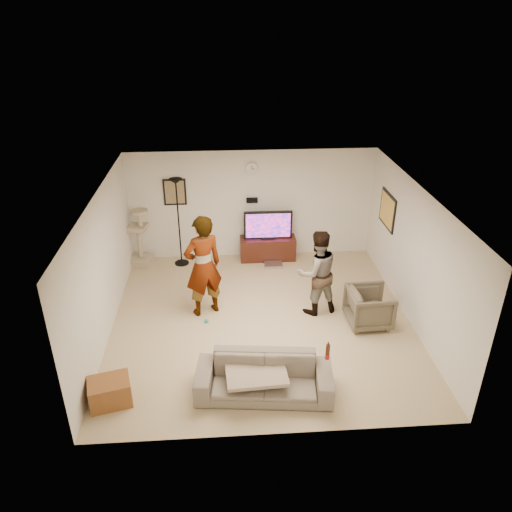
{
  "coord_description": "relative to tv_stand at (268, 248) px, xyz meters",
  "views": [
    {
      "loc": [
        -0.65,
        -7.64,
        5.28
      ],
      "look_at": [
        -0.09,
        0.2,
        1.25
      ],
      "focal_mm": 34.57,
      "sensor_mm": 36.0,
      "label": 1
    }
  ],
  "objects": [
    {
      "name": "tv",
      "position": [
        0.0,
        0.0,
        0.59
      ],
      "size": [
        1.09,
        0.08,
        0.65
      ],
      "primitive_type": "cube",
      "color": "black",
      "rests_on": "tv_stand"
    },
    {
      "name": "toy_ball",
      "position": [
        -1.37,
        -2.51,
        -0.22
      ],
      "size": [
        0.08,
        0.08,
        0.08
      ],
      "primitive_type": "sphere",
      "color": "teal",
      "rests_on": "floor"
    },
    {
      "name": "floor_lamp",
      "position": [
        -1.98,
        -0.11,
        0.74
      ],
      "size": [
        0.32,
        0.32,
        2.02
      ],
      "primitive_type": "cylinder",
      "color": "black",
      "rests_on": "floor"
    },
    {
      "name": "wall_clock",
      "position": [
        -0.35,
        0.22,
        1.84
      ],
      "size": [
        0.26,
        0.04,
        0.26
      ],
      "primitive_type": "cylinder",
      "rotation": [
        1.57,
        0.0,
        0.0
      ],
      "color": "silver",
      "rests_on": "wall_back"
    },
    {
      "name": "floor",
      "position": [
        -0.35,
        -2.5,
        -0.27
      ],
      "size": [
        5.5,
        5.5,
        0.02
      ],
      "primitive_type": "cube",
      "color": "tan",
      "rests_on": "ground"
    },
    {
      "name": "wall_right",
      "position": [
        2.4,
        -2.5,
        0.99
      ],
      "size": [
        0.04,
        5.5,
        2.5
      ],
      "primitive_type": "cube",
      "color": "white",
      "rests_on": "floor"
    },
    {
      "name": "person_left",
      "position": [
        -1.4,
        -2.14,
        0.73
      ],
      "size": [
        0.86,
        0.74,
        1.99
      ],
      "primitive_type": "imported",
      "rotation": [
        0.0,
        0.0,
        3.58
      ],
      "color": "#B0B0B0",
      "rests_on": "floor"
    },
    {
      "name": "picture_back",
      "position": [
        -2.05,
        0.23,
        1.34
      ],
      "size": [
        0.42,
        0.03,
        0.52
      ],
      "primitive_type": "cube",
      "color": "olive",
      "rests_on": "wall_back"
    },
    {
      "name": "tv_stand",
      "position": [
        0.0,
        0.0,
        0.0
      ],
      "size": [
        1.26,
        0.45,
        0.53
      ],
      "primitive_type": "cube",
      "color": "#33140D",
      "rests_on": "floor"
    },
    {
      "name": "console_box",
      "position": [
        0.09,
        -0.4,
        -0.23
      ],
      "size": [
        0.4,
        0.3,
        0.07
      ],
      "primitive_type": "cube",
      "color": "#B5B5B9",
      "rests_on": "floor"
    },
    {
      "name": "cat_tree",
      "position": [
        -2.88,
        -0.11,
        0.42
      ],
      "size": [
        0.51,
        0.51,
        1.36
      ],
      "primitive_type": "cube",
      "rotation": [
        0.0,
        0.0,
        -0.18
      ],
      "color": "tan",
      "rests_on": "floor"
    },
    {
      "name": "wall_front",
      "position": [
        -0.35,
        -5.25,
        0.99
      ],
      "size": [
        5.5,
        0.04,
        2.5
      ],
      "primitive_type": "cube",
      "color": "white",
      "rests_on": "floor"
    },
    {
      "name": "sofa",
      "position": [
        -0.47,
        -4.43,
        0.03
      ],
      "size": [
        2.11,
        1.01,
        0.6
      ],
      "primitive_type": "imported",
      "rotation": [
        0.0,
        0.0,
        -0.11
      ],
      "color": "#706659",
      "rests_on": "floor"
    },
    {
      "name": "picture_right",
      "position": [
        2.38,
        -0.9,
        1.24
      ],
      "size": [
        0.03,
        0.78,
        0.62
      ],
      "primitive_type": "cube",
      "color": "gold",
      "rests_on": "wall_right"
    },
    {
      "name": "wall_back",
      "position": [
        -0.35,
        0.25,
        0.99
      ],
      "size": [
        5.5,
        0.04,
        2.5
      ],
      "primitive_type": "cube",
      "color": "white",
      "rests_on": "floor"
    },
    {
      "name": "person_right",
      "position": [
        0.7,
        -2.25,
        0.57
      ],
      "size": [
        0.95,
        0.82,
        1.67
      ],
      "primitive_type": "imported",
      "rotation": [
        0.0,
        0.0,
        3.39
      ],
      "color": "#265877",
      "rests_on": "floor"
    },
    {
      "name": "side_table",
      "position": [
        -2.75,
        -4.47,
        -0.06
      ],
      "size": [
        0.69,
        0.58,
        0.4
      ],
      "primitive_type": "cube",
      "rotation": [
        0.0,
        0.0,
        0.25
      ],
      "color": "brown",
      "rests_on": "floor"
    },
    {
      "name": "tv_screen",
      "position": [
        0.0,
        -0.04,
        0.59
      ],
      "size": [
        1.0,
        0.01,
        0.57
      ],
      "primitive_type": "cube",
      "color": "#E92F59",
      "rests_on": "tv"
    },
    {
      "name": "wall_left",
      "position": [
        -3.1,
        -2.5,
        0.99
      ],
      "size": [
        0.04,
        5.5,
        2.5
      ],
      "primitive_type": "cube",
      "color": "white",
      "rests_on": "floor"
    },
    {
      "name": "armchair",
      "position": [
        1.61,
        -2.74,
        0.09
      ],
      "size": [
        0.81,
        0.79,
        0.71
      ],
      "primitive_type": "imported",
      "rotation": [
        0.0,
        0.0,
        1.61
      ],
      "color": "brown",
      "rests_on": "floor"
    },
    {
      "name": "ceiling",
      "position": [
        -0.35,
        -2.5,
        2.25
      ],
      "size": [
        5.5,
        5.5,
        0.02
      ],
      "primitive_type": "cube",
      "color": "white",
      "rests_on": "wall_back"
    },
    {
      "name": "beer_bottle",
      "position": [
        0.47,
        -4.43,
        0.46
      ],
      "size": [
        0.06,
        0.06,
        0.25
      ],
      "primitive_type": "cylinder",
      "color": "#42200F",
      "rests_on": "sofa"
    },
    {
      "name": "wall_speaker",
      "position": [
        -0.35,
        0.19,
        1.12
      ],
      "size": [
        0.25,
        0.1,
        0.1
      ],
      "primitive_type": "cube",
      "color": "black",
      "rests_on": "wall_back"
    },
    {
      "name": "throw_blanket",
      "position": [
        -0.59,
        -4.43,
        0.14
      ],
      "size": [
        0.94,
        0.75,
        0.06
      ],
      "primitive_type": "cube",
      "rotation": [
        0.0,
        0.0,
        0.06
      ],
      "color": "tan",
      "rests_on": "sofa"
    }
  ]
}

